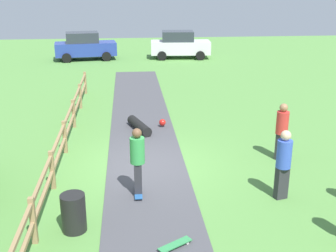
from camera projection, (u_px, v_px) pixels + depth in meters
name	position (u px, v px, depth m)	size (l,w,h in m)	color
ground_plane	(146.00, 165.00, 13.22)	(60.00, 60.00, 0.00)	#568E42
asphalt_path	(146.00, 165.00, 13.22)	(2.40, 28.00, 0.02)	#47474C
wooden_fence	(59.00, 148.00, 12.77)	(0.12, 18.12, 1.10)	#997A51
trash_bin	(74.00, 213.00, 9.68)	(0.56, 0.56, 0.90)	black
skater_riding	(137.00, 158.00, 11.08)	(0.38, 0.80, 1.85)	#265999
skater_fallen	(141.00, 125.00, 16.19)	(1.48, 1.70, 0.36)	black
skateboard_loose	(175.00, 245.00, 9.14)	(0.78, 0.59, 0.08)	#338C4C
bystander_blue	(283.00, 161.00, 10.93)	(0.46, 0.46, 1.88)	#2D2D33
bystander_red	(282.00, 129.00, 13.37)	(0.54, 0.54, 1.83)	#2D2D33
parked_car_blue	(85.00, 46.00, 30.10)	(4.38, 2.42, 1.92)	#283D99
parked_car_white	(180.00, 45.00, 30.71)	(4.29, 2.19, 1.92)	silver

